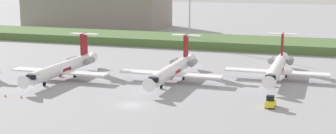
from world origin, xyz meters
TOP-DOWN VIEW (x-y plane):
  - ground_plane at (0.00, 30.00)m, footprint 500.00×500.00m
  - grass_berm at (0.00, 74.94)m, footprint 320.00×20.00m
  - regional_jet_second at (-23.05, 16.52)m, footprint 22.81×31.00m
  - regional_jet_third at (1.16, 21.84)m, footprint 22.81×31.00m
  - regional_jet_fourth at (22.78, 31.12)m, footprint 22.81×31.00m
  - antenna_mast at (-9.59, 74.11)m, footprint 4.40×0.50m
  - distant_hangar at (-60.88, 112.95)m, footprint 58.37×26.15m
  - baggage_tug at (24.28, 6.32)m, footprint 1.72×3.20m
  - safety_cone_front_marker at (-25.44, -1.70)m, footprint 0.44×0.44m
  - safety_cone_mid_marker at (-22.00, -1.50)m, footprint 0.44×0.44m

SIDE VIEW (x-z plane):
  - ground_plane at x=0.00m, z-range 0.00..0.00m
  - safety_cone_front_marker at x=-25.44m, z-range 0.00..0.55m
  - safety_cone_mid_marker at x=-22.00m, z-range 0.00..0.55m
  - baggage_tug at x=24.28m, z-range -0.15..2.15m
  - grass_berm at x=0.00m, z-range 0.00..2.59m
  - regional_jet_second at x=-23.05m, z-range -1.96..7.04m
  - regional_jet_third at x=1.16m, z-range -1.96..7.04m
  - regional_jet_fourth at x=22.78m, z-range -1.96..7.04m
  - distant_hangar at x=-60.88m, z-range 0.00..15.14m
  - antenna_mast at x=-9.59m, z-range -1.96..21.15m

